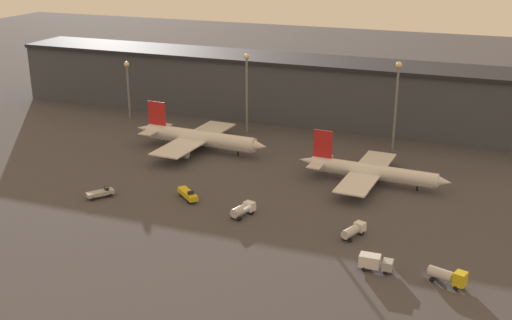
{
  "coord_description": "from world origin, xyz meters",
  "views": [
    {
      "loc": [
        50.47,
        -122.74,
        61.19
      ],
      "look_at": [
        -5.23,
        20.68,
        6.0
      ],
      "focal_mm": 45.0,
      "sensor_mm": 36.0,
      "label": 1
    }
  ],
  "objects_px": {
    "service_vehicle_2": "(243,210)",
    "service_vehicle_3": "(375,262)",
    "airplane_0": "(199,138)",
    "service_vehicle_1": "(353,230)",
    "service_vehicle_4": "(188,194)",
    "service_vehicle_0": "(101,193)",
    "airplane_1": "(371,172)",
    "service_vehicle_5": "(448,276)"
  },
  "relations": [
    {
      "from": "airplane_0",
      "to": "service_vehicle_2",
      "type": "xyz_separation_m",
      "value": [
        29.82,
        -38.6,
        -2.04
      ]
    },
    {
      "from": "airplane_0",
      "to": "service_vehicle_0",
      "type": "relative_size",
      "value": 6.55
    },
    {
      "from": "service_vehicle_2",
      "to": "airplane_1",
      "type": "bearing_deg",
      "value": -19.49
    },
    {
      "from": "service_vehicle_0",
      "to": "service_vehicle_4",
      "type": "relative_size",
      "value": 0.89
    },
    {
      "from": "airplane_0",
      "to": "service_vehicle_1",
      "type": "bearing_deg",
      "value": -32.33
    },
    {
      "from": "service_vehicle_3",
      "to": "service_vehicle_5",
      "type": "bearing_deg",
      "value": -2.64
    },
    {
      "from": "airplane_1",
      "to": "service_vehicle_5",
      "type": "xyz_separation_m",
      "value": [
        23.38,
        -44.52,
        -1.45
      ]
    },
    {
      "from": "service_vehicle_2",
      "to": "service_vehicle_4",
      "type": "bearing_deg",
      "value": 92.01
    },
    {
      "from": "airplane_1",
      "to": "service_vehicle_2",
      "type": "height_order",
      "value": "airplane_1"
    },
    {
      "from": "airplane_0",
      "to": "service_vehicle_5",
      "type": "relative_size",
      "value": 5.94
    },
    {
      "from": "airplane_0",
      "to": "service_vehicle_2",
      "type": "distance_m",
      "value": 48.82
    },
    {
      "from": "airplane_0",
      "to": "service_vehicle_3",
      "type": "height_order",
      "value": "airplane_0"
    },
    {
      "from": "service_vehicle_1",
      "to": "airplane_1",
      "type": "bearing_deg",
      "value": 26.11
    },
    {
      "from": "service_vehicle_2",
      "to": "service_vehicle_5",
      "type": "relative_size",
      "value": 0.95
    },
    {
      "from": "airplane_0",
      "to": "airplane_1",
      "type": "height_order",
      "value": "airplane_0"
    },
    {
      "from": "airplane_1",
      "to": "service_vehicle_4",
      "type": "bearing_deg",
      "value": -142.71
    },
    {
      "from": "airplane_1",
      "to": "service_vehicle_5",
      "type": "height_order",
      "value": "airplane_1"
    },
    {
      "from": "service_vehicle_4",
      "to": "airplane_1",
      "type": "bearing_deg",
      "value": 74.14
    },
    {
      "from": "service_vehicle_0",
      "to": "service_vehicle_1",
      "type": "height_order",
      "value": "service_vehicle_1"
    },
    {
      "from": "service_vehicle_2",
      "to": "service_vehicle_3",
      "type": "xyz_separation_m",
      "value": [
        32.67,
        -13.54,
        0.06
      ]
    },
    {
      "from": "service_vehicle_3",
      "to": "service_vehicle_4",
      "type": "height_order",
      "value": "service_vehicle_3"
    },
    {
      "from": "service_vehicle_4",
      "to": "service_vehicle_0",
      "type": "bearing_deg",
      "value": -121.59
    },
    {
      "from": "airplane_0",
      "to": "service_vehicle_0",
      "type": "xyz_separation_m",
      "value": [
        -6.6,
        -40.91,
        -2.57
      ]
    },
    {
      "from": "service_vehicle_0",
      "to": "service_vehicle_2",
      "type": "bearing_deg",
      "value": -49.07
    },
    {
      "from": "airplane_1",
      "to": "service_vehicle_3",
      "type": "xyz_separation_m",
      "value": [
        9.87,
        -44.16,
        -1.47
      ]
    },
    {
      "from": "airplane_1",
      "to": "service_vehicle_4",
      "type": "height_order",
      "value": "airplane_1"
    },
    {
      "from": "service_vehicle_0",
      "to": "service_vehicle_1",
      "type": "distance_m",
      "value": 62.16
    },
    {
      "from": "service_vehicle_2",
      "to": "service_vehicle_3",
      "type": "bearing_deg",
      "value": -95.33
    },
    {
      "from": "service_vehicle_3",
      "to": "service_vehicle_4",
      "type": "relative_size",
      "value": 0.86
    },
    {
      "from": "airplane_0",
      "to": "service_vehicle_4",
      "type": "xyz_separation_m",
      "value": [
        13.68,
        -34.22,
        -2.39
      ]
    },
    {
      "from": "airplane_0",
      "to": "service_vehicle_5",
      "type": "distance_m",
      "value": 92.39
    },
    {
      "from": "service_vehicle_0",
      "to": "service_vehicle_1",
      "type": "bearing_deg",
      "value": -51.71
    },
    {
      "from": "service_vehicle_0",
      "to": "service_vehicle_2",
      "type": "relative_size",
      "value": 0.95
    },
    {
      "from": "airplane_0",
      "to": "service_vehicle_1",
      "type": "relative_size",
      "value": 6.21
    },
    {
      "from": "service_vehicle_0",
      "to": "service_vehicle_3",
      "type": "height_order",
      "value": "service_vehicle_3"
    },
    {
      "from": "airplane_1",
      "to": "service_vehicle_3",
      "type": "bearing_deg",
      "value": -74.09
    },
    {
      "from": "service_vehicle_0",
      "to": "service_vehicle_2",
      "type": "distance_m",
      "value": 36.49
    },
    {
      "from": "airplane_0",
      "to": "service_vehicle_4",
      "type": "distance_m",
      "value": 36.93
    },
    {
      "from": "service_vehicle_1",
      "to": "service_vehicle_3",
      "type": "relative_size",
      "value": 1.1
    },
    {
      "from": "airplane_0",
      "to": "service_vehicle_0",
      "type": "bearing_deg",
      "value": -95.85
    },
    {
      "from": "service_vehicle_1",
      "to": "service_vehicle_5",
      "type": "bearing_deg",
      "value": -100.9
    },
    {
      "from": "airplane_0",
      "to": "service_vehicle_1",
      "type": "xyz_separation_m",
      "value": [
        55.55,
        -39.84,
        -2.12
      ]
    }
  ]
}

